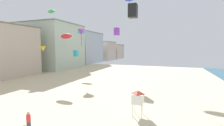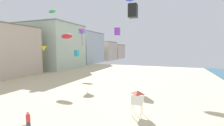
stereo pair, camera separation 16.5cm
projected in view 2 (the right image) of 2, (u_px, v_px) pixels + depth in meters
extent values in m
cube|color=#B7C6B2|center=(52.00, 47.00, 53.62)|extent=(17.44, 16.12, 14.71)
cube|color=slate|center=(51.00, 25.00, 52.91)|extent=(17.78, 16.45, 0.30)
cube|color=#ADB7C1|center=(82.00, 48.00, 71.75)|extent=(14.89, 17.19, 13.71)
cube|color=slate|center=(82.00, 33.00, 71.09)|extent=(15.19, 17.53, 0.30)
cube|color=#C6B29E|center=(99.00, 51.00, 88.96)|extent=(17.44, 12.85, 10.21)
cube|color=slate|center=(99.00, 42.00, 88.46)|extent=(17.79, 13.11, 0.30)
cube|color=#C6B29E|center=(109.00, 52.00, 103.88)|extent=(17.67, 15.37, 9.02)
cube|color=slate|center=(109.00, 45.00, 103.43)|extent=(18.02, 15.68, 0.30)
cube|color=#383D4C|center=(28.00, 126.00, 12.61)|extent=(0.28, 0.18, 0.80)
cylinder|color=red|center=(28.00, 118.00, 12.54)|extent=(0.34, 0.34, 0.60)
sphere|color=tan|center=(28.00, 113.00, 12.50)|extent=(0.24, 0.24, 0.24)
cylinder|color=white|center=(132.00, 110.00, 15.37)|extent=(0.10, 0.10, 1.20)
cylinder|color=white|center=(141.00, 111.00, 15.04)|extent=(0.10, 0.10, 1.20)
cylinder|color=white|center=(134.00, 107.00, 16.20)|extent=(0.10, 0.10, 1.20)
cylinder|color=white|center=(143.00, 108.00, 15.88)|extent=(0.10, 0.10, 1.20)
cube|color=white|center=(137.00, 99.00, 15.52)|extent=(1.10, 1.10, 1.00)
pyramid|color=#D14C3D|center=(138.00, 92.00, 15.45)|extent=(1.10, 1.10, 0.35)
cube|color=#2DB7CC|center=(77.00, 53.00, 43.37)|extent=(1.09, 1.09, 1.71)
cone|color=yellow|center=(44.00, 49.00, 33.05)|extent=(1.39, 1.39, 1.14)
cylinder|color=#A49220|center=(44.00, 56.00, 33.20)|extent=(0.08, 0.08, 2.02)
ellipsoid|color=#2DB7CC|center=(82.00, 32.00, 43.32)|extent=(2.49, 0.69, 0.97)
cube|color=purple|center=(117.00, 32.00, 33.03)|extent=(1.02, 1.02, 1.60)
ellipsoid|color=green|center=(52.00, 12.00, 30.05)|extent=(1.65, 0.46, 0.64)
ellipsoid|color=red|center=(67.00, 36.00, 30.43)|extent=(2.56, 0.71, 1.00)
cylinder|color=#233995|center=(130.00, 1.00, 34.25)|extent=(0.08, 0.08, 2.04)
cube|color=black|center=(133.00, 11.00, 18.97)|extent=(1.05, 1.05, 1.64)
cone|color=purple|center=(82.00, 32.00, 35.33)|extent=(1.63, 1.63, 1.33)
cylinder|color=#63278B|center=(82.00, 40.00, 35.50)|extent=(0.09, 0.09, 2.37)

